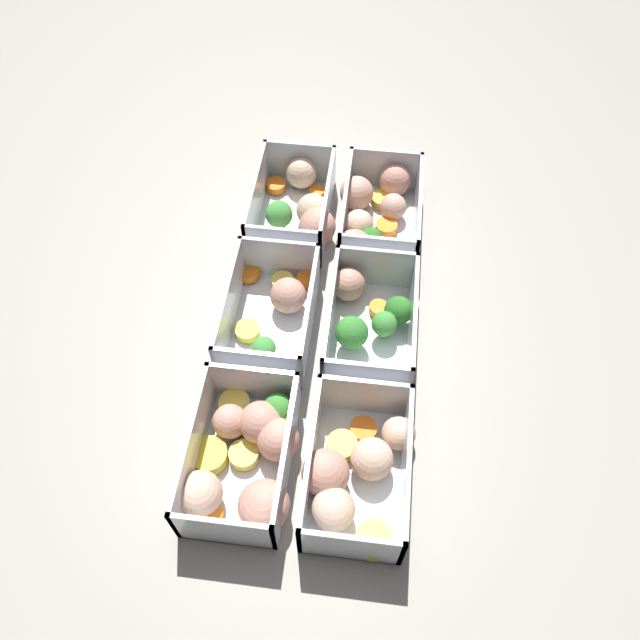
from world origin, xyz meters
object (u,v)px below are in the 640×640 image
Objects in this scene: container_near_center at (368,318)px; container_far_right at (300,207)px; container_near_right at (374,214)px; container_near_left at (354,472)px; container_far_left at (247,456)px; container_far_center at (273,310)px.

container_near_center is 0.20m from container_far_right.
container_near_right is 1.08× the size of container_far_right.
container_near_right is (0.36, 0.01, 0.00)m from container_near_left.
container_far_center is at bearing 0.95° from container_far_left.
container_near_center is 1.01× the size of container_far_center.
container_near_left is at bearing -163.65° from container_far_right.
container_near_right is 0.10m from container_far_right.
container_near_left is 0.38m from container_far_right.
container_near_right and container_far_right have the same top height.
container_far_right is (0.36, -0.00, 0.00)m from container_far_left.
container_far_center and container_far_right have the same top height.
container_far_center is (0.19, 0.00, -0.00)m from container_far_left.
container_far_center is at bearing 177.32° from container_far_right.
container_near_left is 0.94× the size of container_far_right.
container_far_right is (0.00, 0.10, 0.00)m from container_near_right.
container_far_left is (-0.19, 0.11, -0.00)m from container_near_center.
container_near_left is 0.87× the size of container_near_right.
container_near_right and container_far_center have the same top height.
container_near_left is 0.36m from container_near_right.
container_far_center is 0.92× the size of container_far_right.
container_far_left and container_far_right have the same top height.
container_far_right is (0.17, 0.11, -0.00)m from container_near_center.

